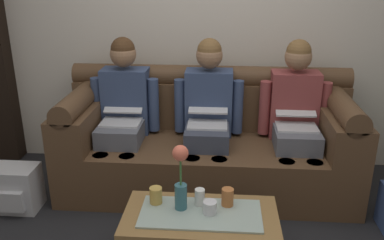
{
  "coord_description": "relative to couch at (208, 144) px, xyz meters",
  "views": [
    {
      "loc": [
        0.11,
        -1.98,
        1.75
      ],
      "look_at": [
        -0.1,
        0.84,
        0.7
      ],
      "focal_mm": 38.99,
      "sensor_mm": 36.0,
      "label": 1
    }
  ],
  "objects": [
    {
      "name": "backpack_left",
      "position": [
        -1.43,
        -0.5,
        -0.2
      ],
      "size": [
        0.35,
        0.28,
        0.35
      ],
      "color": "#B7B7BC",
      "rests_on": "ground_plane"
    },
    {
      "name": "cup_near_left",
      "position": [
        0.16,
        -0.92,
        0.05
      ],
      "size": [
        0.07,
        0.07,
        0.11
      ],
      "primitive_type": "cylinder",
      "color": "#B26633",
      "rests_on": "coffee_table"
    },
    {
      "name": "couch",
      "position": [
        0.0,
        0.0,
        0.0
      ],
      "size": [
        2.32,
        0.88,
        0.96
      ],
      "color": "#513823",
      "rests_on": "ground_plane"
    },
    {
      "name": "person_left",
      "position": [
        -0.69,
        -0.0,
        0.29
      ],
      "size": [
        0.56,
        0.67,
        1.22
      ],
      "color": "#595B66",
      "rests_on": "ground_plane"
    },
    {
      "name": "cup_far_left",
      "position": [
        -0.01,
        -0.93,
        0.05
      ],
      "size": [
        0.06,
        0.06,
        0.11
      ],
      "primitive_type": "cylinder",
      "color": "white",
      "rests_on": "coffee_table"
    },
    {
      "name": "person_right",
      "position": [
        0.69,
        -0.0,
        0.29
      ],
      "size": [
        0.56,
        0.67,
        1.22
      ],
      "color": "#595B66",
      "rests_on": "ground_plane"
    },
    {
      "name": "flower_vase",
      "position": [
        -0.12,
        -0.98,
        0.22
      ],
      "size": [
        0.09,
        0.09,
        0.42
      ],
      "color": "#336672",
      "rests_on": "coffee_table"
    },
    {
      "name": "cup_near_right",
      "position": [
        -0.28,
        -0.93,
        0.05
      ],
      "size": [
        0.08,
        0.08,
        0.1
      ],
      "primitive_type": "cylinder",
      "color": "gold",
      "rests_on": "coffee_table"
    },
    {
      "name": "coffee_table",
      "position": [
        0.0,
        -1.02,
        -0.06
      ],
      "size": [
        0.93,
        0.49,
        0.37
      ],
      "color": "olive",
      "rests_on": "ground_plane"
    },
    {
      "name": "cup_far_center",
      "position": [
        0.05,
        -1.02,
        0.04
      ],
      "size": [
        0.08,
        0.08,
        0.08
      ],
      "primitive_type": "cylinder",
      "color": "silver",
      "rests_on": "coffee_table"
    },
    {
      "name": "person_middle",
      "position": [
        0.0,
        -0.0,
        0.29
      ],
      "size": [
        0.56,
        0.67,
        1.22
      ],
      "color": "#383D4C",
      "rests_on": "ground_plane"
    },
    {
      "name": "back_wall_patterned",
      "position": [
        0.0,
        0.53,
        1.08
      ],
      "size": [
        6.0,
        0.12,
        2.9
      ],
      "primitive_type": "cube",
      "color": "beige",
      "rests_on": "ground_plane"
    }
  ]
}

